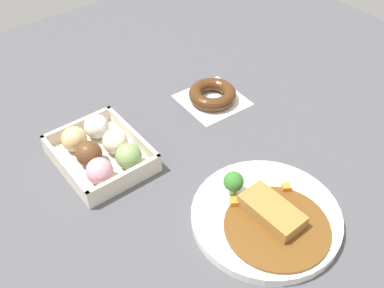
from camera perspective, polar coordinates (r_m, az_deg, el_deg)
ground_plane at (r=0.93m, az=2.56°, el=-3.53°), size 1.60×1.60×0.00m
curry_plate at (r=0.86m, az=9.25°, el=-8.49°), size 0.27×0.27×0.07m
donut_box at (r=0.96m, az=-11.05°, el=-0.85°), size 0.20×0.16×0.06m
chocolate_ring_donut at (r=1.10m, az=2.50°, el=6.01°), size 0.15×0.15×0.03m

